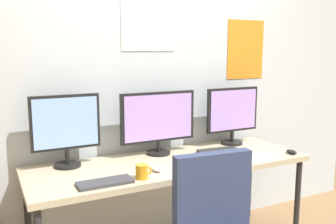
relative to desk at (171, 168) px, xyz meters
name	(u,v)px	position (x,y,z in m)	size (l,w,h in m)	color
wall_back	(147,79)	(0.00, 0.42, 0.61)	(4.41, 0.11, 2.60)	silver
desk	(171,168)	(0.00, 0.00, 0.00)	(2.01, 0.68, 0.74)	tan
monitor_left	(66,127)	(-0.69, 0.21, 0.33)	(0.46, 0.18, 0.49)	black
monitor_center	(158,120)	(0.00, 0.21, 0.32)	(0.60, 0.18, 0.48)	black
monitor_right	(232,113)	(0.69, 0.21, 0.32)	(0.49, 0.18, 0.48)	black
keyboard_left	(105,182)	(-0.56, -0.23, 0.06)	(0.33, 0.13, 0.02)	#38383D
keyboard_right	(254,158)	(0.56, -0.23, 0.06)	(0.32, 0.13, 0.02)	silver
mouse_left_side	(157,169)	(-0.19, -0.15, 0.07)	(0.06, 0.10, 0.03)	silver
mouse_right_side	(291,152)	(0.91, -0.25, 0.07)	(0.06, 0.10, 0.03)	black
laptop_closed	(221,153)	(0.43, -0.01, 0.07)	(0.32, 0.22, 0.02)	#2D2D2D
coffee_mug	(142,172)	(-0.33, -0.24, 0.10)	(0.11, 0.08, 0.09)	orange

